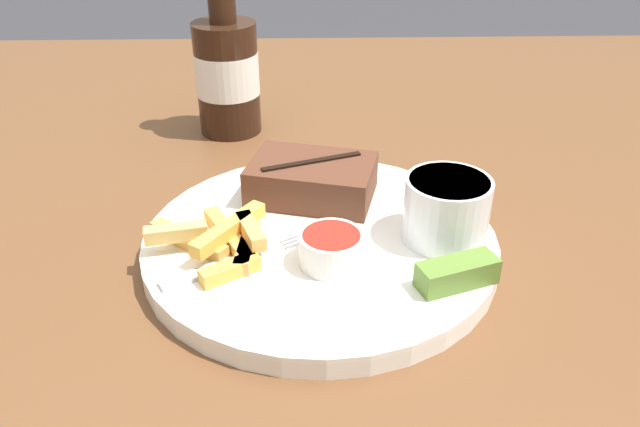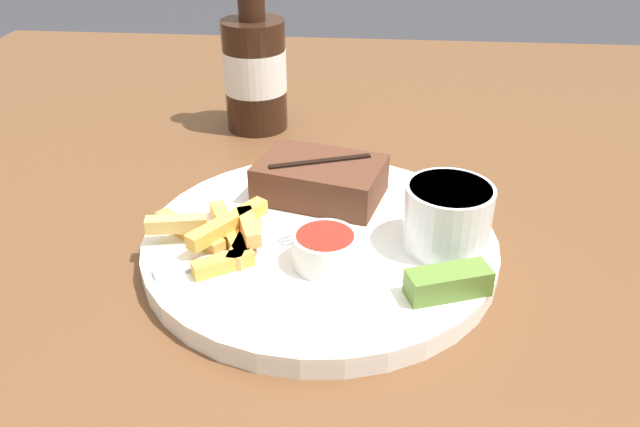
% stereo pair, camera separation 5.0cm
% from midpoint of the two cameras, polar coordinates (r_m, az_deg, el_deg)
% --- Properties ---
extents(dining_table, '(1.23, 1.32, 0.75)m').
position_cam_midpoint_polar(dining_table, '(0.57, -2.57, -9.57)').
color(dining_table, brown).
rests_on(dining_table, ground_plane).
extents(dinner_plate, '(0.29, 0.29, 0.02)m').
position_cam_midpoint_polar(dinner_plate, '(0.52, -2.78, -2.83)').
color(dinner_plate, white).
rests_on(dinner_plate, dining_table).
extents(steak_portion, '(0.12, 0.10, 0.04)m').
position_cam_midpoint_polar(steak_portion, '(0.56, -3.31, 3.04)').
color(steak_portion, '#512D1E').
rests_on(steak_portion, dinner_plate).
extents(fries_pile, '(0.10, 0.10, 0.02)m').
position_cam_midpoint_polar(fries_pile, '(0.50, -11.80, -2.35)').
color(fries_pile, gold).
rests_on(fries_pile, dinner_plate).
extents(coleslaw_cup, '(0.07, 0.07, 0.05)m').
position_cam_midpoint_polar(coleslaw_cup, '(0.50, 8.70, 0.61)').
color(coleslaw_cup, white).
rests_on(coleslaw_cup, dinner_plate).
extents(dipping_sauce_cup, '(0.05, 0.05, 0.03)m').
position_cam_midpoint_polar(dipping_sauce_cup, '(0.47, -2.02, -3.22)').
color(dipping_sauce_cup, silver).
rests_on(dipping_sauce_cup, dinner_plate).
extents(pickle_spear, '(0.06, 0.04, 0.02)m').
position_cam_midpoint_polar(pickle_spear, '(0.46, 9.39, -5.50)').
color(pickle_spear, '#567A2D').
rests_on(pickle_spear, dinner_plate).
extents(fork_utensil, '(0.12, 0.08, 0.00)m').
position_cam_midpoint_polar(fork_utensil, '(0.49, -10.63, -4.39)').
color(fork_utensil, '#B7B7BC').
rests_on(fork_utensil, dinner_plate).
extents(beer_bottle, '(0.07, 0.07, 0.20)m').
position_cam_midpoint_polar(beer_bottle, '(0.74, -10.50, 12.69)').
color(beer_bottle, black).
rests_on(beer_bottle, dining_table).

